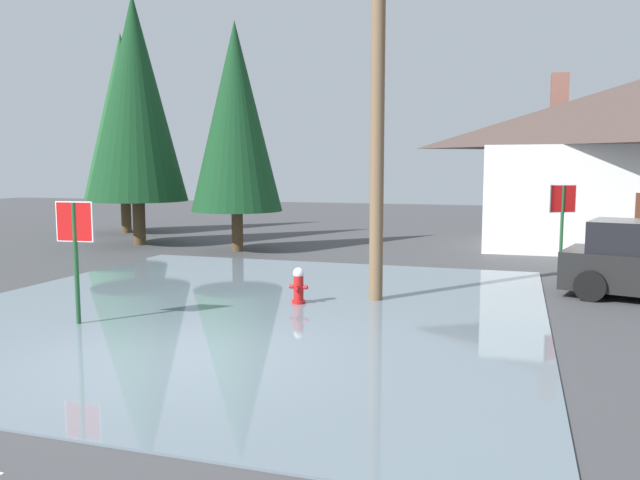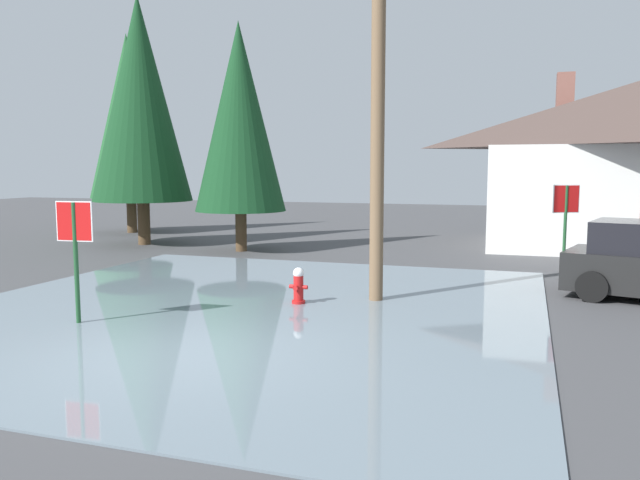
# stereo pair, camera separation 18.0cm
# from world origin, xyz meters

# --- Properties ---
(ground_plane) EXTENTS (80.00, 80.00, 0.10)m
(ground_plane) POSITION_xyz_m (0.00, 0.00, -0.05)
(ground_plane) COLOR #424244
(flood_puddle) EXTENTS (11.23, 12.11, 0.03)m
(flood_puddle) POSITION_xyz_m (-0.44, 3.17, 0.02)
(flood_puddle) COLOR slate
(flood_puddle) RESTS_ON ground
(lane_stop_bar) EXTENTS (3.90, 0.38, 0.01)m
(lane_stop_bar) POSITION_xyz_m (-0.67, -1.02, 0.00)
(lane_stop_bar) COLOR silver
(lane_stop_bar) RESTS_ON ground
(stop_sign_near) EXTENTS (0.69, 0.09, 2.16)m
(stop_sign_near) POSITION_xyz_m (-2.65, 1.08, 1.53)
(stop_sign_near) COLOR #1E4C28
(stop_sign_near) RESTS_ON ground
(fire_hydrant) EXTENTS (0.38, 0.32, 0.75)m
(fire_hydrant) POSITION_xyz_m (0.45, 3.79, 0.37)
(fire_hydrant) COLOR red
(fire_hydrant) RESTS_ON ground
(utility_pole) EXTENTS (1.60, 0.28, 9.24)m
(utility_pole) POSITION_xyz_m (1.85, 4.61, 4.80)
(utility_pole) COLOR brown
(utility_pole) RESTS_ON ground
(stop_sign_far) EXTENTS (0.64, 0.34, 2.31)m
(stop_sign_far) POSITION_xyz_m (5.66, 9.08, 1.65)
(stop_sign_far) COLOR #1E4C28
(stop_sign_far) RESTS_ON ground
(house) EXTENTS (10.71, 6.90, 6.14)m
(house) POSITION_xyz_m (8.35, 15.90, 2.96)
(house) COLOR silver
(house) RESTS_ON ground
(pine_tree_tall_left) EXTENTS (3.49, 3.49, 8.72)m
(pine_tree_tall_left) POSITION_xyz_m (-8.30, 11.49, 5.13)
(pine_tree_tall_left) COLOR #4C3823
(pine_tree_tall_left) RESTS_ON ground
(pine_tree_mid_left) EXTENTS (2.96, 2.96, 7.40)m
(pine_tree_mid_left) POSITION_xyz_m (-4.20, 10.92, 4.35)
(pine_tree_mid_left) COLOR #4C3823
(pine_tree_mid_left) RESTS_ON ground
(pine_tree_short_left) EXTENTS (3.30, 3.30, 8.26)m
(pine_tree_short_left) POSITION_xyz_m (-11.24, 14.97, 4.86)
(pine_tree_short_left) COLOR #4C3823
(pine_tree_short_left) RESTS_ON ground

